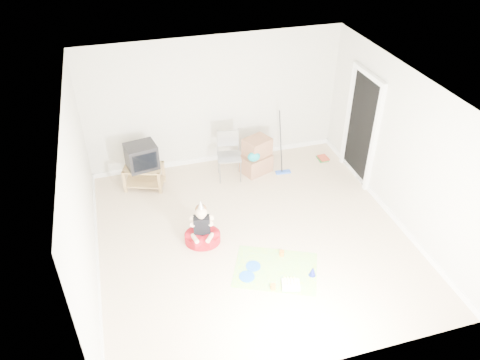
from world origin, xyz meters
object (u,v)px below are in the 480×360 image
object	(u,v)px
folding_chair	(229,157)
birthday_cake	(291,285)
crt_tv	(141,156)
cardboard_boxes	(256,156)
tv_stand	(144,175)
seated_woman	(202,233)

from	to	relation	value
folding_chair	birthday_cake	bearing A→B (deg)	-87.56
folding_chair	birthday_cake	xyz separation A→B (m)	(0.13, -2.99, -0.43)
crt_tv	birthday_cake	world-z (taller)	crt_tv
crt_tv	cardboard_boxes	distance (m)	2.22
tv_stand	birthday_cake	size ratio (longest dim) A/B	2.64
cardboard_boxes	tv_stand	bearing A→B (deg)	178.17
folding_chair	cardboard_boxes	distance (m)	0.59
tv_stand	birthday_cake	distance (m)	3.60
folding_chair	birthday_cake	world-z (taller)	folding_chair
cardboard_boxes	birthday_cake	bearing A→B (deg)	-98.19
crt_tv	seated_woman	world-z (taller)	crt_tv
tv_stand	cardboard_boxes	xyz separation A→B (m)	(2.19, -0.07, 0.07)
tv_stand	folding_chair	distance (m)	1.64
folding_chair	cardboard_boxes	size ratio (longest dim) A/B	1.37
folding_chair	seated_woman	distance (m)	1.92
tv_stand	seated_woman	size ratio (longest dim) A/B	0.98
crt_tv	folding_chair	size ratio (longest dim) A/B	0.56
crt_tv	cardboard_boxes	xyz separation A→B (m)	(2.19, -0.07, -0.34)
folding_chair	birthday_cake	size ratio (longest dim) A/B	3.11
crt_tv	birthday_cake	bearing A→B (deg)	-71.71
cardboard_boxes	crt_tv	bearing A→B (deg)	178.17
tv_stand	birthday_cake	bearing A→B (deg)	-60.89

